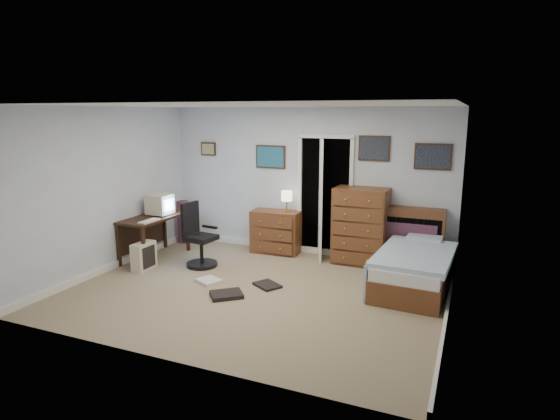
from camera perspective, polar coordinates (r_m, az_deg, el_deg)
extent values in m
cube|color=#87735D|center=(6.55, -2.95, -9.89)|extent=(5.00, 4.00, 0.02)
cube|color=black|center=(8.03, -15.13, -0.88)|extent=(0.60, 1.26, 0.04)
cube|color=black|center=(7.85, -19.08, -4.13)|extent=(0.05, 0.05, 0.68)
cube|color=black|center=(7.53, -16.28, -4.63)|extent=(0.05, 0.05, 0.68)
cube|color=black|center=(8.71, -13.88, -2.27)|extent=(0.05, 0.05, 0.68)
cube|color=black|center=(8.42, -11.18, -2.63)|extent=(0.05, 0.05, 0.68)
cube|color=black|center=(8.27, -16.47, -2.85)|extent=(0.05, 1.15, 0.48)
cube|color=beige|center=(8.09, -14.45, 0.71)|extent=(0.37, 0.35, 0.33)
cube|color=#8CB2F2|center=(7.98, -13.39, 0.61)|extent=(0.01, 0.27, 0.21)
cube|color=beige|center=(8.13, -14.38, -0.49)|extent=(0.24, 0.24, 0.02)
cube|color=beige|center=(7.65, -15.67, -1.31)|extent=(0.15, 0.39, 0.02)
cube|color=beige|center=(7.61, -16.27, -5.41)|extent=(0.20, 0.41, 0.43)
cube|color=black|center=(7.55, -15.68, -5.52)|extent=(0.01, 0.29, 0.34)
cylinder|color=black|center=(7.62, -9.48, -6.55)|extent=(0.55, 0.55, 0.06)
cylinder|color=black|center=(7.56, -9.54, -5.05)|extent=(0.06, 0.06, 0.38)
cube|color=black|center=(7.50, -9.60, -3.39)|extent=(0.46, 0.46, 0.08)
cube|color=black|center=(7.56, -10.89, -1.02)|extent=(0.10, 0.38, 0.52)
cube|color=black|center=(7.30, -10.76, -2.78)|extent=(0.29, 0.08, 0.04)
cube|color=black|center=(7.64, -8.55, -2.05)|extent=(0.29, 0.08, 0.04)
cube|color=maroon|center=(8.95, -11.72, -1.41)|extent=(0.17, 0.17, 0.80)
cube|color=brown|center=(8.15, -0.50, -2.66)|extent=(0.86, 0.47, 0.74)
cylinder|color=gold|center=(7.99, 0.81, -0.17)|extent=(0.12, 0.12, 0.02)
cylinder|color=gold|center=(7.97, 0.82, 0.61)|extent=(0.02, 0.02, 0.22)
cylinder|color=beige|center=(7.94, 0.82, 1.73)|extent=(0.20, 0.20, 0.17)
cube|color=black|center=(8.23, 6.15, 1.89)|extent=(0.90, 0.60, 2.00)
cube|color=white|center=(8.06, 2.41, 1.74)|extent=(0.06, 0.05, 2.00)
cube|color=white|center=(7.80, 8.62, 1.28)|extent=(0.06, 0.05, 2.00)
cube|color=white|center=(7.80, 5.61, 8.90)|extent=(0.96, 0.05, 0.06)
cube|color=white|center=(7.83, 4.92, 1.41)|extent=(0.31, 0.77, 2.00)
sphere|color=gold|center=(7.60, 6.79, 1.05)|extent=(0.06, 0.06, 0.06)
cube|color=brown|center=(7.62, 9.79, -1.95)|extent=(0.86, 0.53, 1.24)
cube|color=brown|center=(7.65, 15.45, -3.24)|extent=(1.07, 0.27, 0.96)
cube|color=black|center=(7.53, 15.44, -2.05)|extent=(0.98, 0.11, 0.32)
cube|color=maroon|center=(7.54, 15.43, -2.37)|extent=(0.85, 0.13, 0.23)
cube|color=brown|center=(6.87, 16.14, -7.80)|extent=(1.01, 1.86, 0.32)
cube|color=white|center=(6.80, 16.26, -5.90)|extent=(0.97, 1.82, 0.16)
cube|color=#658FBC|center=(6.68, 16.17, -5.30)|extent=(1.05, 1.59, 0.09)
cube|color=#658FBC|center=(6.85, 12.08, -6.82)|extent=(0.13, 1.54, 0.49)
cube|color=#768EBC|center=(7.40, 17.26, -3.41)|extent=(0.52, 0.37, 0.12)
cube|color=#331E11|center=(8.76, -8.72, 7.38)|extent=(0.30, 0.03, 0.24)
cube|color=olive|center=(8.75, -8.78, 7.37)|extent=(0.25, 0.01, 0.19)
cube|color=#331E11|center=(8.19, -1.16, 6.50)|extent=(0.55, 0.03, 0.40)
cube|color=navy|center=(8.17, -1.21, 6.49)|extent=(0.50, 0.01, 0.35)
cube|color=#331E11|center=(7.62, 11.41, 7.38)|extent=(0.50, 0.03, 0.40)
cube|color=black|center=(7.61, 11.38, 7.37)|extent=(0.45, 0.01, 0.35)
cube|color=#331E11|center=(7.51, 18.15, 6.19)|extent=(0.55, 0.03, 0.40)
cube|color=black|center=(7.49, 18.14, 6.18)|extent=(0.50, 0.01, 0.35)
cube|color=black|center=(6.69, -1.56, -9.14)|extent=(0.46, 0.43, 0.04)
cube|color=silver|center=(6.91, -8.68, -8.53)|extent=(0.41, 0.38, 0.05)
cube|color=black|center=(6.38, -6.55, -10.21)|extent=(0.52, 0.51, 0.06)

